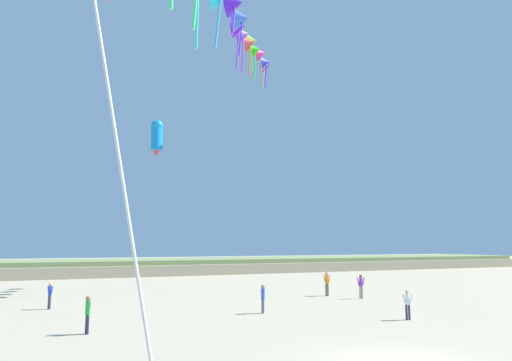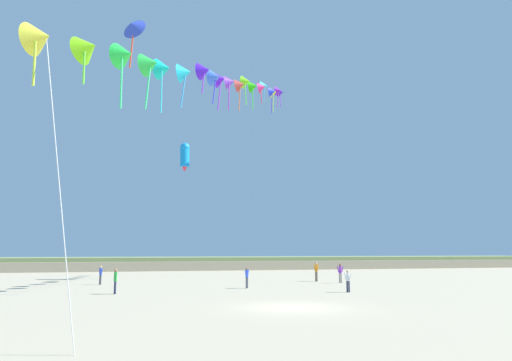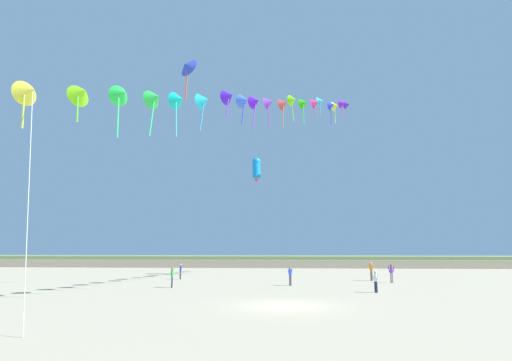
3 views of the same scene
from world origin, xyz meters
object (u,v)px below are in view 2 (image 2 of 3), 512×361
at_px(large_kite_mid_trail, 185,156).
at_px(person_near_right, 340,272).
at_px(person_mid_center, 316,270).
at_px(large_kite_low_lead, 133,27).
at_px(person_far_right, 348,279).
at_px(person_far_center, 101,274).
at_px(person_far_left, 247,276).
at_px(person_near_left, 115,279).

bearing_deg(large_kite_mid_trail, person_near_right, -36.16).
bearing_deg(person_mid_center, large_kite_mid_trail, 149.03).
distance_m(person_mid_center, large_kite_low_lead, 25.74).
distance_m(person_far_right, person_far_center, 20.30).
relative_size(person_far_center, large_kite_low_lead, 0.37).
distance_m(person_near_right, large_kite_mid_trail, 19.69).
height_order(person_far_right, person_far_center, person_far_center).
bearing_deg(person_far_left, person_far_center, 149.68).
distance_m(person_near_left, person_far_center, 8.95).
height_order(person_far_left, large_kite_mid_trail, large_kite_mid_trail).
bearing_deg(person_mid_center, large_kite_low_lead, -157.15).
height_order(person_far_right, large_kite_mid_trail, large_kite_mid_trail).
xyz_separation_m(person_near_left, large_kite_low_lead, (0.34, 1.21, 18.22)).
xyz_separation_m(person_near_left, large_kite_mid_trail, (5.57, 15.27, 11.59)).
height_order(person_near_right, person_far_left, person_near_right).
xyz_separation_m(person_near_left, person_far_right, (15.22, -2.51, -0.07)).
height_order(person_far_left, person_far_center, person_far_left).
xyz_separation_m(person_far_right, large_kite_low_lead, (-14.88, 3.72, 18.28)).
bearing_deg(person_far_center, person_far_left, -30.32).
bearing_deg(person_far_right, person_far_left, 140.35).
relative_size(person_near_left, person_far_right, 1.08).
relative_size(person_near_right, person_far_left, 1.07).
height_order(person_far_center, large_kite_mid_trail, large_kite_mid_trail).
relative_size(large_kite_low_lead, large_kite_mid_trail, 1.37).
bearing_deg(person_far_right, person_near_right, 68.96).
xyz_separation_m(person_near_right, person_far_center, (-20.08, 2.93, -0.08)).
distance_m(person_near_right, person_mid_center, 2.75).
bearing_deg(large_kite_low_lead, person_far_left, 7.43).
bearing_deg(person_far_right, large_kite_low_lead, 165.97).
relative_size(person_near_left, large_kite_low_lead, 0.38).
height_order(person_near_left, person_far_right, person_near_left).
distance_m(person_near_right, person_far_right, 8.97).
height_order(person_far_left, person_far_right, person_far_left).
bearing_deg(large_kite_mid_trail, large_kite_low_lead, -110.42).
relative_size(person_near_right, person_far_center, 1.09).
bearing_deg(person_far_left, large_kite_mid_trail, 106.22).
xyz_separation_m(person_near_right, person_mid_center, (-1.27, 2.44, 0.05)).
bearing_deg(large_kite_mid_trail, person_near_left, -110.04).
xyz_separation_m(person_mid_center, large_kite_low_lead, (-16.83, -7.09, 18.14)).
distance_m(person_near_right, large_kite_low_lead, 26.08).
bearing_deg(person_near_right, person_far_left, -159.12).
height_order(person_near_right, person_mid_center, person_mid_center).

